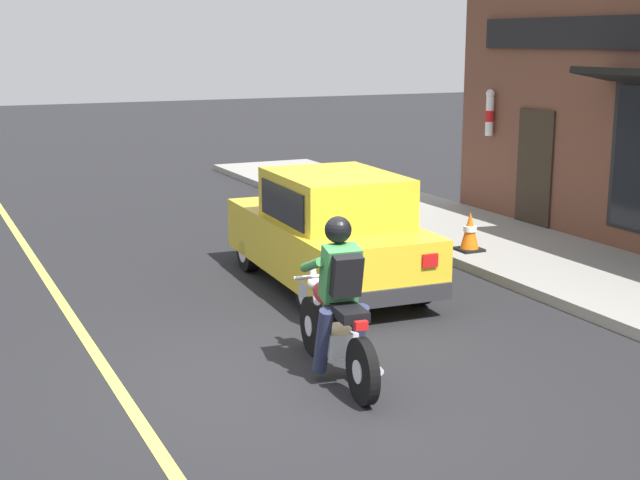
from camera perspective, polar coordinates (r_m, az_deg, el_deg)
ground_plane at (r=8.88m, az=-0.51°, el=-8.75°), size 80.00×80.00×0.00m
sidewalk_curb at (r=13.85m, az=13.18°, el=-0.89°), size 2.60×22.00×0.14m
lane_stripe at (r=11.12m, az=-15.64°, el=-4.74°), size 0.12×19.80×0.01m
motorcycle_with_rider at (r=8.64m, az=1.11°, el=-4.60°), size 0.61×2.02×1.62m
car_hatchback at (r=11.76m, az=0.60°, el=0.53°), size 1.82×3.85×1.57m
traffic_cone at (r=13.53m, az=9.57°, el=0.52°), size 0.36×0.36×0.60m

